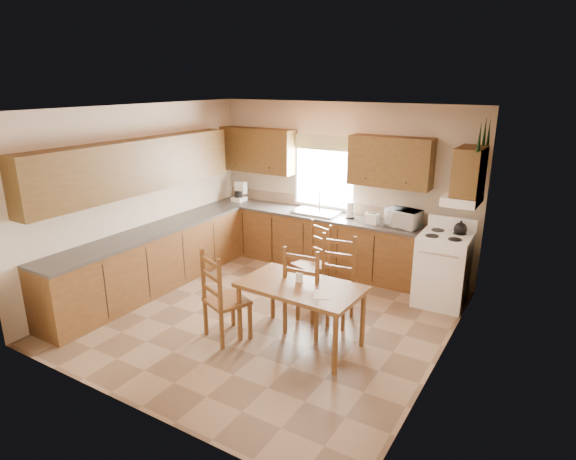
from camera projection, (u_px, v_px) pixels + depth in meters
The scene contains 35 objects.
floor at pixel (267, 315), 6.46m from camera, with size 4.50×4.50×0.00m, color #80664D.
ceiling at pixel (264, 109), 5.65m from camera, with size 4.50×4.50×0.00m, color brown.
wall_left at pixel (140, 198), 7.17m from camera, with size 4.50×4.50×0.00m, color beige.
wall_right at pixel (447, 250), 4.95m from camera, with size 4.50×4.50×0.00m, color beige.
wall_back at pixel (341, 187), 7.90m from camera, with size 4.50×4.50×0.00m, color beige.
wall_front at pixel (124, 280), 4.22m from camera, with size 4.50×4.50×0.00m, color beige.
lower_cab_back at pixel (312, 240), 8.11m from camera, with size 3.75×0.60×0.88m, color brown.
lower_cab_left at pixel (152, 261), 7.17m from camera, with size 0.60×3.60×0.88m, color brown.
counter_back at pixel (312, 214), 7.97m from camera, with size 3.75×0.63×0.04m, color #44403D.
counter_left at pixel (149, 232), 7.03m from camera, with size 0.63×3.60×0.04m, color #44403D.
backsplash at pixel (320, 204), 8.17m from camera, with size 3.75×0.01×0.18m, color #977D63.
upper_cab_back_left at pixel (257, 150), 8.37m from camera, with size 1.41×0.33×0.75m, color brown.
upper_cab_back_right at pixel (390, 162), 7.18m from camera, with size 1.25×0.33×0.75m, color brown.
upper_cab_left at pixel (137, 166), 6.81m from camera, with size 0.33×3.60×0.75m, color brown.
upper_cab_stove at pixel (469, 171), 6.22m from camera, with size 0.33×0.62×0.62m, color brown.
range_hood at pixel (462, 199), 6.35m from camera, with size 0.44×0.62×0.12m, color white.
window_frame at pixel (325, 173), 7.96m from camera, with size 1.13×0.02×1.18m, color white.
window_pane at pixel (324, 173), 7.95m from camera, with size 1.05×0.01×1.10m, color white.
window_valance at pixel (324, 143), 7.78m from camera, with size 1.19×0.01×0.24m, color #567137.
sink_basin at pixel (316, 212), 7.92m from camera, with size 0.75×0.45×0.04m, color silver.
pine_decal_a at pixel (480, 137), 5.75m from camera, with size 0.22×0.22×0.36m, color #19461F.
pine_decal_b at pixel (485, 131), 6.00m from camera, with size 0.22×0.22×0.36m, color #19461F.
pine_decal_c at pixel (489, 132), 6.27m from camera, with size 0.22×0.22×0.36m, color #19461F.
stove at pixel (442, 270), 6.70m from camera, with size 0.67×0.69×0.99m, color white.
coffeemaker at pixel (239, 192), 8.68m from camera, with size 0.19×0.23×0.32m, color white.
paper_towel at pixel (350, 210), 7.63m from camera, with size 0.11×0.11×0.26m, color white.
toaster at pixel (372, 219), 7.34m from camera, with size 0.20×0.13×0.16m, color white.
microwave at pixel (403, 218), 7.16m from camera, with size 0.45×0.33×0.27m, color white.
dining_table at pixel (301, 314), 5.68m from camera, with size 1.41×0.81×0.76m, color brown.
chair_near_left at pixel (227, 295), 5.77m from camera, with size 0.47×0.45×1.12m, color brown.
chair_near_right at pixel (307, 288), 5.93m from camera, with size 0.48×0.45×1.14m, color brown.
chair_far_left at pixel (333, 281), 6.16m from camera, with size 0.47×0.45×1.12m, color brown.
chair_far_right at pixel (311, 260), 6.95m from camera, with size 0.45×0.42×1.06m, color brown.
table_paper at pixel (322, 294), 5.32m from camera, with size 0.19×0.25×0.00m, color white.
table_card at pixel (299, 278), 5.63m from camera, with size 0.09×0.02×0.12m, color white.
Camera 1 is at (3.25, -4.84, 3.03)m, focal length 30.00 mm.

